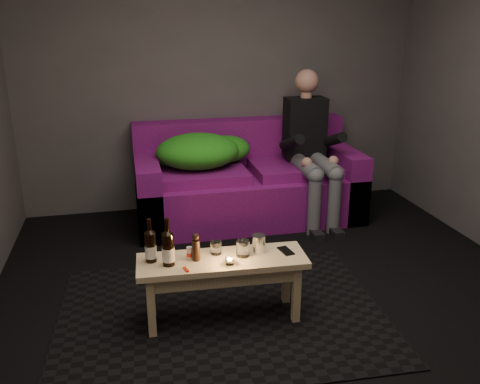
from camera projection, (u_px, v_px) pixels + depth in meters
The scene contains 17 objects.
floor at pixel (286, 314), 3.42m from camera, with size 4.50×4.50×0.00m, color black.
room at pixel (272, 58), 3.32m from camera, with size 4.50×4.50×4.50m.
rug at pixel (222, 313), 3.42m from camera, with size 2.16×1.57×0.01m, color black.
sofa at pixel (246, 184), 5.02m from camera, with size 2.15×0.97×0.92m.
green_blanket at pixel (202, 151), 4.81m from camera, with size 0.94×0.64×0.32m.
person at pixel (311, 145), 4.85m from camera, with size 0.39×0.89×1.43m.
coffee_table at pixel (222, 269), 3.26m from camera, with size 1.10×0.40×0.44m.
beer_bottle_a at pixel (150, 246), 3.16m from camera, with size 0.07×0.07×0.29m.
beer_bottle_b at pixel (168, 248), 3.11m from camera, with size 0.08×0.08×0.31m.
salt_shaker at pixel (189, 253), 3.22m from camera, with size 0.04×0.04×0.08m, color silver.
pepper_mill at pixel (196, 250), 3.19m from camera, with size 0.05×0.05×0.14m, color black.
tumbler_back at pixel (216, 248), 3.28m from camera, with size 0.07×0.07×0.08m, color white.
tealight at pixel (230, 261), 3.15m from camera, with size 0.06×0.06×0.04m.
tumbler_front at pixel (243, 248), 3.25m from camera, with size 0.08×0.08×0.11m, color white.
steel_cup at pixel (259, 244), 3.30m from camera, with size 0.09×0.09×0.12m, color silver.
smartphone at pixel (286, 251), 3.33m from camera, with size 0.07×0.13×0.01m, color black.
red_lighter at pixel (186, 270), 3.08m from camera, with size 0.02×0.06×0.01m, color red.
Camera 1 is at (-0.96, -2.82, 1.89)m, focal length 38.00 mm.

